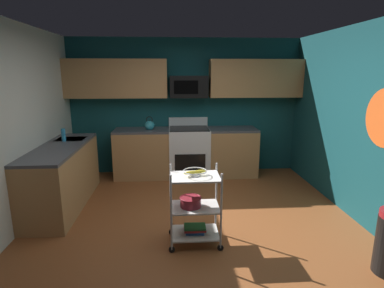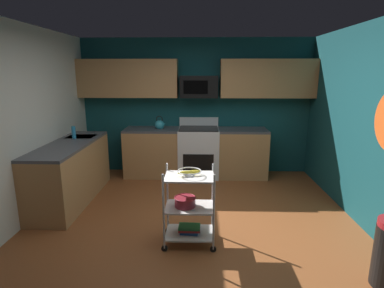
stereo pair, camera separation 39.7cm
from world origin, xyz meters
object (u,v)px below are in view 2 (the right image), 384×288
Objects in this scene: fruit_bowl at (189,172)px; book_stack at (189,229)px; dish_soap_bottle at (74,132)px; oven_range at (199,152)px; microwave at (199,87)px; mixing_bowl_large at (185,201)px; kettle at (160,125)px; rolling_cart at (189,207)px.

fruit_bowl is 1.06× the size of book_stack.
dish_soap_bottle is at bearing 141.81° from fruit_bowl.
fruit_bowl is (-0.08, -2.44, 0.40)m from oven_range.
microwave reaches higher than book_stack.
kettle is at bearing 104.12° from mixing_bowl_large.
book_stack is at bearing -93.58° from rolling_cart.
mixing_bowl_large is (-0.13, -2.55, -1.18)m from microwave.
oven_range is 2.27m from dish_soap_bottle.
fruit_bowl is 1.03× the size of kettle.
oven_range is 5.50× the size of dish_soap_bottle.
dish_soap_bottle reaches higher than rolling_cart.
book_stack is at bearing -0.00° from mixing_bowl_large.
microwave is at bearing 88.31° from book_stack.
fruit_bowl is (0.00, 0.00, 0.42)m from rolling_cart.
oven_range is at bearing -89.74° from microwave.
dish_soap_bottle is (-1.88, 1.52, 0.50)m from mixing_bowl_large.
oven_range reaches higher than book_stack.
mixing_bowl_large is at bearing 180.00° from book_stack.
book_stack is at bearing -91.77° from oven_range.
rolling_cart reaches higher than book_stack.
book_stack is (0.05, -0.00, -0.35)m from mixing_bowl_large.
book_stack is 2.66m from kettle.
fruit_bowl is at bearing -38.19° from dish_soap_bottle.
dish_soap_bottle is at bearing -143.91° from kettle.
mixing_bowl_large is at bearing -75.88° from kettle.
fruit_bowl is at bearing -91.77° from oven_range.
microwave is 2.84m from rolling_cart.
rolling_cart is 0.42m from fruit_bowl.
rolling_cart reaches higher than mixing_bowl_large.
rolling_cart is at bearing -74.78° from kettle.
fruit_bowl is at bearing -91.69° from microwave.
rolling_cart is 2.52m from dish_soap_bottle.
fruit_bowl is 1.36× the size of dish_soap_bottle.
rolling_cart is at bearing 0.00° from mixing_bowl_large.
dish_soap_bottle is at bearing -152.79° from microwave.
oven_range is at bearing 0.30° from kettle.
dish_soap_bottle reaches higher than book_stack.
microwave is at bearing 90.26° from oven_range.
oven_range is at bearing 88.23° from book_stack.
fruit_bowl is 2.53m from kettle.
microwave reaches higher than kettle.
oven_range is 2.45m from mixing_bowl_large.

